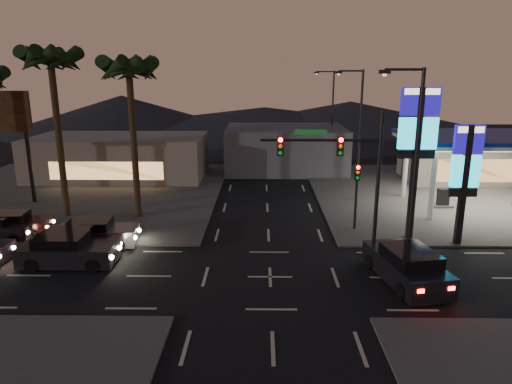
{
  "coord_description": "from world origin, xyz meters",
  "views": [
    {
      "loc": [
        -0.43,
        -20.69,
        9.73
      ],
      "look_at": [
        -0.76,
        5.11,
        3.0
      ],
      "focal_mm": 32.0,
      "sensor_mm": 36.0,
      "label": 1
    }
  ],
  "objects_px": {
    "traffic_signal_mast": "(345,165)",
    "car_lane_b_front": "(95,233)",
    "suv_station": "(407,266)",
    "pylon_sign_short": "(466,167)",
    "gas_station": "(491,140)",
    "car_lane_a_front": "(68,251)",
    "car_lane_a_mid": "(71,246)",
    "car_lane_b_rear": "(13,224)",
    "pylon_sign_tall": "(418,133)"
  },
  "relations": [
    {
      "from": "traffic_signal_mast",
      "to": "car_lane_a_mid",
      "type": "distance_m",
      "value": 15.14
    },
    {
      "from": "traffic_signal_mast",
      "to": "car_lane_b_front",
      "type": "xyz_separation_m",
      "value": [
        -13.86,
        2.17,
        -4.5
      ]
    },
    {
      "from": "pylon_sign_tall",
      "to": "pylon_sign_short",
      "type": "xyz_separation_m",
      "value": [
        2.5,
        -1.0,
        -1.74
      ]
    },
    {
      "from": "pylon_sign_tall",
      "to": "car_lane_b_front",
      "type": "distance_m",
      "value": 19.49
    },
    {
      "from": "suv_station",
      "to": "traffic_signal_mast",
      "type": "bearing_deg",
      "value": 138.69
    },
    {
      "from": "traffic_signal_mast",
      "to": "car_lane_b_rear",
      "type": "xyz_separation_m",
      "value": [
        -19.57,
        3.93,
        -4.57
      ]
    },
    {
      "from": "suv_station",
      "to": "gas_station",
      "type": "bearing_deg",
      "value": 52.67
    },
    {
      "from": "car_lane_a_mid",
      "to": "pylon_sign_short",
      "type": "bearing_deg",
      "value": 6.07
    },
    {
      "from": "pylon_sign_tall",
      "to": "pylon_sign_short",
      "type": "bearing_deg",
      "value": -21.8
    },
    {
      "from": "car_lane_b_front",
      "to": "suv_station",
      "type": "bearing_deg",
      "value": -15.47
    },
    {
      "from": "pylon_sign_tall",
      "to": "suv_station",
      "type": "bearing_deg",
      "value": -108.47
    },
    {
      "from": "car_lane_b_rear",
      "to": "car_lane_a_front",
      "type": "bearing_deg",
      "value": -40.63
    },
    {
      "from": "pylon_sign_short",
      "to": "car_lane_b_rear",
      "type": "height_order",
      "value": "pylon_sign_short"
    },
    {
      "from": "car_lane_b_front",
      "to": "car_lane_b_rear",
      "type": "height_order",
      "value": "car_lane_b_front"
    },
    {
      "from": "pylon_sign_short",
      "to": "car_lane_a_front",
      "type": "xyz_separation_m",
      "value": [
        -21.56,
        -3.09,
        -3.9
      ]
    },
    {
      "from": "gas_station",
      "to": "pylon_sign_short",
      "type": "xyz_separation_m",
      "value": [
        -5.0,
        -7.5,
        -0.42
      ]
    },
    {
      "from": "car_lane_b_rear",
      "to": "suv_station",
      "type": "relative_size",
      "value": 0.81
    },
    {
      "from": "pylon_sign_short",
      "to": "car_lane_a_mid",
      "type": "relative_size",
      "value": 1.4
    },
    {
      "from": "gas_station",
      "to": "pylon_sign_tall",
      "type": "bearing_deg",
      "value": -139.09
    },
    {
      "from": "gas_station",
      "to": "car_lane_a_front",
      "type": "relative_size",
      "value": 2.42
    },
    {
      "from": "pylon_sign_short",
      "to": "suv_station",
      "type": "distance_m",
      "value": 7.7
    },
    {
      "from": "traffic_signal_mast",
      "to": "suv_station",
      "type": "relative_size",
      "value": 1.44
    },
    {
      "from": "pylon_sign_tall",
      "to": "pylon_sign_short",
      "type": "distance_m",
      "value": 3.2
    },
    {
      "from": "car_lane_a_front",
      "to": "car_lane_b_rear",
      "type": "height_order",
      "value": "car_lane_a_front"
    },
    {
      "from": "pylon_sign_short",
      "to": "car_lane_b_rear",
      "type": "distance_m",
      "value": 27.15
    },
    {
      "from": "traffic_signal_mast",
      "to": "car_lane_a_mid",
      "type": "bearing_deg",
      "value": 179.2
    },
    {
      "from": "suv_station",
      "to": "car_lane_a_mid",
      "type": "bearing_deg",
      "value": 171.32
    },
    {
      "from": "gas_station",
      "to": "pylon_sign_tall",
      "type": "relative_size",
      "value": 1.36
    },
    {
      "from": "gas_station",
      "to": "pylon_sign_tall",
      "type": "xyz_separation_m",
      "value": [
        -7.5,
        -6.5,
        1.31
      ]
    },
    {
      "from": "car_lane_a_front",
      "to": "car_lane_b_front",
      "type": "bearing_deg",
      "value": 80.53
    },
    {
      "from": "car_lane_a_mid",
      "to": "pylon_sign_tall",
      "type": "bearing_deg",
      "value": 9.78
    },
    {
      "from": "car_lane_a_mid",
      "to": "car_lane_b_front",
      "type": "height_order",
      "value": "car_lane_a_mid"
    },
    {
      "from": "pylon_sign_short",
      "to": "traffic_signal_mast",
      "type": "relative_size",
      "value": 0.88
    },
    {
      "from": "pylon_sign_short",
      "to": "car_lane_b_front",
      "type": "relative_size",
      "value": 1.43
    },
    {
      "from": "car_lane_b_rear",
      "to": "suv_station",
      "type": "xyz_separation_m",
      "value": [
        22.33,
        -6.35,
        0.15
      ]
    },
    {
      "from": "car_lane_b_front",
      "to": "car_lane_a_mid",
      "type": "bearing_deg",
      "value": -106.96
    },
    {
      "from": "traffic_signal_mast",
      "to": "car_lane_a_front",
      "type": "bearing_deg",
      "value": -177.68
    },
    {
      "from": "traffic_signal_mast",
      "to": "pylon_sign_tall",
      "type": "bearing_deg",
      "value": 36.52
    },
    {
      "from": "car_lane_a_mid",
      "to": "car_lane_b_rear",
      "type": "height_order",
      "value": "car_lane_a_mid"
    },
    {
      "from": "pylon_sign_tall",
      "to": "car_lane_b_rear",
      "type": "height_order",
      "value": "pylon_sign_tall"
    },
    {
      "from": "car_lane_b_front",
      "to": "car_lane_b_rear",
      "type": "distance_m",
      "value": 5.98
    },
    {
      "from": "traffic_signal_mast",
      "to": "car_lane_b_front",
      "type": "bearing_deg",
      "value": 171.08
    },
    {
      "from": "pylon_sign_tall",
      "to": "gas_station",
      "type": "bearing_deg",
      "value": 40.91
    },
    {
      "from": "pylon_sign_short",
      "to": "car_lane_a_front",
      "type": "bearing_deg",
      "value": -171.84
    },
    {
      "from": "pylon_sign_short",
      "to": "suv_station",
      "type": "relative_size",
      "value": 1.26
    },
    {
      "from": "traffic_signal_mast",
      "to": "pylon_sign_short",
      "type": "bearing_deg",
      "value": 19.13
    },
    {
      "from": "gas_station",
      "to": "car_lane_b_rear",
      "type": "height_order",
      "value": "gas_station"
    },
    {
      "from": "suv_station",
      "to": "pylon_sign_short",
      "type": "bearing_deg",
      "value": 47.76
    },
    {
      "from": "traffic_signal_mast",
      "to": "gas_station",
      "type": "bearing_deg",
      "value": 39.28
    },
    {
      "from": "pylon_sign_tall",
      "to": "pylon_sign_short",
      "type": "relative_size",
      "value": 1.29
    }
  ]
}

